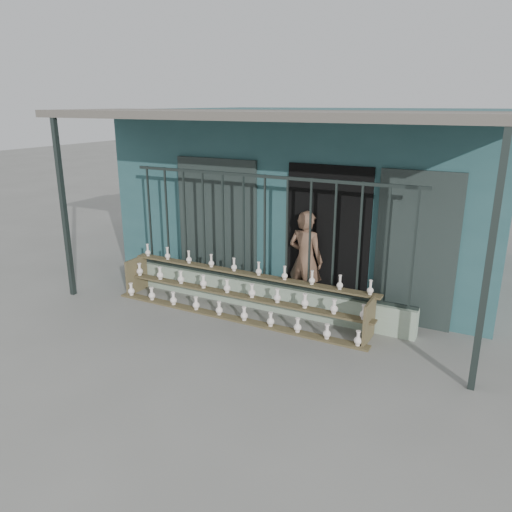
% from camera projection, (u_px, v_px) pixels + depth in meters
% --- Properties ---
extents(ground, '(60.00, 60.00, 0.00)m').
position_uv_depth(ground, '(224.00, 338.00, 7.34)').
color(ground, slate).
extents(workshop_building, '(7.40, 6.60, 3.21)m').
position_uv_depth(workshop_building, '(328.00, 188.00, 10.44)').
color(workshop_building, '#274F53').
rests_on(workshop_building, ground).
extents(parapet_wall, '(5.00, 0.20, 0.45)m').
position_uv_depth(parapet_wall, '(264.00, 295.00, 8.37)').
color(parapet_wall, '#98AE95').
rests_on(parapet_wall, ground).
extents(security_fence, '(5.00, 0.04, 1.80)m').
position_uv_depth(security_fence, '(265.00, 231.00, 8.04)').
color(security_fence, '#283330').
rests_on(security_fence, parapet_wall).
extents(shelf_rack, '(4.50, 0.68, 0.85)m').
position_uv_depth(shelf_rack, '(239.00, 293.00, 8.10)').
color(shelf_rack, brown).
rests_on(shelf_rack, ground).
extents(elderly_woman, '(0.65, 0.46, 1.67)m').
position_uv_depth(elderly_woman, '(305.00, 260.00, 8.24)').
color(elderly_woman, brown).
rests_on(elderly_woman, ground).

